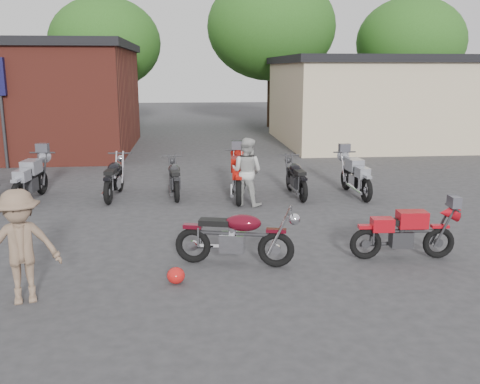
{
  "coord_description": "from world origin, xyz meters",
  "views": [
    {
      "loc": [
        -0.69,
        -8.3,
        3.25
      ],
      "look_at": [
        0.3,
        1.8,
        0.9
      ],
      "focal_mm": 40.0,
      "sensor_mm": 36.0,
      "label": 1
    }
  ],
  "objects": [
    {
      "name": "vintage_motorcycle",
      "position": [
        0.08,
        0.21,
        0.57
      ],
      "size": [
        2.05,
        1.1,
        1.13
      ],
      "primitive_type": null,
      "rotation": [
        0.0,
        0.0,
        -0.25
      ],
      "color": "#550A17",
      "rests_on": "ground"
    },
    {
      "name": "person_tan",
      "position": [
        -3.05,
        -0.94,
        0.82
      ],
      "size": [
        1.19,
        0.87,
        1.64
      ],
      "primitive_type": "imported",
      "rotation": [
        0.0,
        0.0,
        0.27
      ],
      "color": "#7C624C",
      "rests_on": "ground"
    },
    {
      "name": "row_bike_6",
      "position": [
        3.63,
        4.98,
        0.57
      ],
      "size": [
        0.77,
        2.01,
        1.15
      ],
      "primitive_type": null,
      "rotation": [
        0.0,
        0.0,
        1.63
      ],
      "color": "gray",
      "rests_on": "ground"
    },
    {
      "name": "tree_3",
      "position": [
        12.0,
        22.0,
        3.8
      ],
      "size": [
        6.08,
        6.08,
        7.6
      ],
      "primitive_type": null,
      "color": "#204913",
      "rests_on": "ground"
    },
    {
      "name": "tree_1",
      "position": [
        -5.0,
        22.0,
        3.7
      ],
      "size": [
        5.92,
        5.92,
        7.4
      ],
      "primitive_type": null,
      "color": "#204913",
      "rests_on": "ground"
    },
    {
      "name": "row_bike_1",
      "position": [
        -4.63,
        5.2,
        0.61
      ],
      "size": [
        0.9,
        2.16,
        1.22
      ],
      "primitive_type": null,
      "rotation": [
        0.0,
        0.0,
        1.47
      ],
      "color": "#90929D",
      "rests_on": "ground"
    },
    {
      "name": "sportbike",
      "position": [
        3.02,
        0.24,
        0.52
      ],
      "size": [
        1.8,
        0.68,
        1.03
      ],
      "primitive_type": null,
      "rotation": [
        0.0,
        0.0,
        -0.05
      ],
      "color": "red",
      "rests_on": "ground"
    },
    {
      "name": "row_bike_4",
      "position": [
        0.56,
        4.99,
        0.62
      ],
      "size": [
        0.88,
        2.2,
        1.24
      ],
      "primitive_type": null,
      "rotation": [
        0.0,
        0.0,
        1.49
      ],
      "color": "#B7180F",
      "rests_on": "ground"
    },
    {
      "name": "helmet",
      "position": [
        -0.92,
        -0.49,
        0.13
      ],
      "size": [
        0.28,
        0.28,
        0.26
      ],
      "primitive_type": "ellipsoid",
      "rotation": [
        0.0,
        0.0,
        -0.01
      ],
      "color": "red",
      "rests_on": "ground"
    },
    {
      "name": "tree_2",
      "position": [
        4.0,
        22.0,
        4.4
      ],
      "size": [
        7.04,
        7.04,
        8.8
      ],
      "primitive_type": null,
      "color": "#204913",
      "rests_on": "ground"
    },
    {
      "name": "ground",
      "position": [
        0.0,
        0.0,
        0.0
      ],
      "size": [
        90.0,
        90.0,
        0.0
      ],
      "primitive_type": "plane",
      "color": "#302F32"
    },
    {
      "name": "person_light",
      "position": [
        0.7,
        4.28,
        0.82
      ],
      "size": [
        1.01,
        0.95,
        1.64
      ],
      "primitive_type": "imported",
      "rotation": [
        0.0,
        0.0,
        2.58
      ],
      "color": "#B7B8B3",
      "rests_on": "ground"
    },
    {
      "name": "row_bike_3",
      "position": [
        -1.06,
        5.37,
        0.52
      ],
      "size": [
        0.76,
        1.86,
        1.05
      ],
      "primitive_type": null,
      "rotation": [
        0.0,
        0.0,
        1.66
      ],
      "color": "#242527",
      "rests_on": "ground"
    },
    {
      "name": "stucco_building",
      "position": [
        8.5,
        15.0,
        1.75
      ],
      "size": [
        10.0,
        8.0,
        3.5
      ],
      "primitive_type": "cube",
      "color": "#C4B08C",
      "rests_on": "ground"
    },
    {
      "name": "row_bike_2",
      "position": [
        -2.6,
        5.38,
        0.57
      ],
      "size": [
        0.79,
        2.02,
        1.15
      ],
      "primitive_type": null,
      "rotation": [
        0.0,
        0.0,
        1.5
      ],
      "color": "black",
      "rests_on": "ground"
    },
    {
      "name": "row_bike_5",
      "position": [
        2.08,
        5.07,
        0.53
      ],
      "size": [
        0.71,
        1.87,
        1.07
      ],
      "primitive_type": null,
      "rotation": [
        0.0,
        0.0,
        1.63
      ],
      "color": "black",
      "rests_on": "ground"
    }
  ]
}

